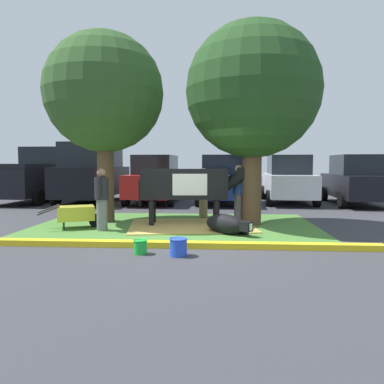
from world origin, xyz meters
The scene contains 20 objects.
ground_plane centered at (0.00, 0.00, 0.00)m, with size 80.00×80.00×0.00m, color #38383D.
grass_island centered at (-0.45, 1.79, 0.01)m, with size 7.46×4.70×0.02m, color #477A33.
curb_yellow centered at (-0.45, -0.71, 0.06)m, with size 8.66×0.24×0.12m, color yellow.
hay_bedding centered at (-0.02, 1.74, 0.03)m, with size 3.20×2.40×0.04m, color tan.
shade_tree_left centered at (-2.49, 2.34, 3.61)m, with size 3.31×3.31×5.30m.
shade_tree_right centered at (1.59, 2.08, 3.56)m, with size 3.56×3.56×5.38m.
cow_holstein centered at (-0.11, 1.95, 1.11)m, with size 3.14×0.87×1.57m.
calf_lying centered at (0.88, 0.74, 0.24)m, with size 1.20×1.10×0.48m.
person_handler centered at (-2.18, 0.94, 0.83)m, with size 0.34×0.53×1.55m.
person_visitor_near centered at (0.24, 3.35, 0.82)m, with size 0.53×0.34×1.54m.
person_visitor_far centered at (1.26, 2.26, 0.88)m, with size 0.34×0.48×1.64m.
wheelbarrow centered at (-2.93, 1.26, 0.39)m, with size 1.58×1.05×0.63m.
bucket_green centered at (-0.75, -1.29, 0.14)m, with size 0.27×0.27×0.27m.
bucket_blue centered at (-0.03, -1.38, 0.17)m, with size 0.34×0.34×0.33m.
pickup_truck_black centered at (-7.30, 8.07, 1.11)m, with size 2.41×5.49×2.42m.
suv_black centered at (-4.67, 7.60, 1.27)m, with size 2.29×4.68×2.52m.
sedan_red centered at (-1.95, 7.66, 0.98)m, with size 2.18×4.48×2.02m.
sedan_blue centered at (0.90, 7.69, 0.98)m, with size 2.18×4.48×2.02m.
hatchback_white centered at (3.66, 7.98, 0.98)m, with size 2.18×4.48×2.02m.
sedan_silver centered at (6.28, 7.50, 0.98)m, with size 2.18×4.48×2.02m.
Camera 1 is at (0.66, -7.95, 1.68)m, focal length 34.64 mm.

